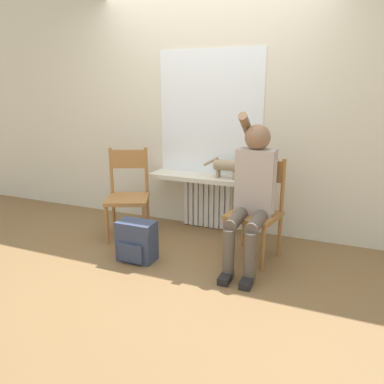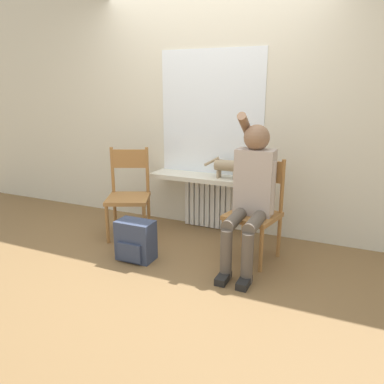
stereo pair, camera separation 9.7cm
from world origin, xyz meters
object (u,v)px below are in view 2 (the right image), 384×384
object	(u,v)px
chair_right	(255,210)
person	(252,189)
backpack	(136,241)
cat	(230,166)
chair_left	(129,193)

from	to	relation	value
chair_right	person	bearing A→B (deg)	-82.46
chair_right	backpack	size ratio (longest dim) A/B	2.50
chair_right	cat	xyz separation A→B (m)	(-0.40, 0.43, 0.30)
chair_left	chair_right	size ratio (longest dim) A/B	1.00
chair_left	cat	xyz separation A→B (m)	(0.98, 0.43, 0.30)
person	cat	bearing A→B (deg)	125.20
person	backpack	size ratio (longest dim) A/B	3.61
person	cat	size ratio (longest dim) A/B	2.89
chair_left	person	xyz separation A→B (m)	(1.37, -0.12, 0.23)
person	chair_left	bearing A→B (deg)	175.11
backpack	chair_left	bearing A→B (deg)	128.06
chair_left	cat	distance (m)	1.11
cat	backpack	xyz separation A→B (m)	(-0.59, -0.93, -0.58)
chair_left	backpack	xyz separation A→B (m)	(0.39, -0.50, -0.29)
backpack	cat	bearing A→B (deg)	57.71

